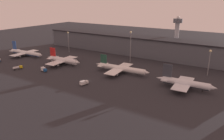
# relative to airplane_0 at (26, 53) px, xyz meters

# --- Properties ---
(ground) EXTENTS (600.00, 600.00, 0.00)m
(ground) POSITION_rel_airplane_0_xyz_m (96.23, -21.85, -3.37)
(ground) COLOR #26262B
(terminal_building) EXTENTS (229.15, 20.94, 19.28)m
(terminal_building) POSITION_rel_airplane_0_xyz_m (96.23, 64.78, 6.33)
(terminal_building) COLOR #4C515B
(terminal_building) RESTS_ON ground
(airplane_0) EXTENTS (46.40, 29.98, 13.83)m
(airplane_0) POSITION_rel_airplane_0_xyz_m (0.00, 0.00, 0.00)
(airplane_0) COLOR white
(airplane_0) RESTS_ON ground
(airplane_1) EXTENTS (37.06, 32.64, 13.90)m
(airplane_1) POSITION_rel_airplane_0_xyz_m (53.32, -1.34, 0.50)
(airplane_1) COLOR silver
(airplane_1) RESTS_ON ground
(airplane_2) EXTENTS (46.85, 33.72, 12.96)m
(airplane_2) POSITION_rel_airplane_0_xyz_m (107.81, 6.21, 0.18)
(airplane_2) COLOR white
(airplane_2) RESTS_ON ground
(airplane_3) EXTENTS (38.16, 27.85, 14.87)m
(airplane_3) POSITION_rel_airplane_0_xyz_m (158.28, 0.72, 0.51)
(airplane_3) COLOR silver
(airplane_3) RESTS_ON ground
(service_vehicle_2) EXTENTS (4.01, 7.81, 2.65)m
(service_vehicle_2) POSITION_rel_airplane_0_xyz_m (31.98, -31.77, -1.78)
(service_vehicle_2) COLOR gold
(service_vehicle_2) RESTS_ON ground
(service_vehicle_3) EXTENTS (6.08, 3.40, 3.47)m
(service_vehicle_3) POSITION_rel_airplane_0_xyz_m (54.44, -24.06, -1.45)
(service_vehicle_3) COLOR #195199
(service_vehicle_3) RESTS_ON ground
(service_vehicle_4) EXTENTS (3.73, 6.25, 3.21)m
(service_vehicle_4) POSITION_rel_airplane_0_xyz_m (99.59, -29.14, -1.58)
(service_vehicle_4) COLOR white
(service_vehicle_4) RESTS_ON ground
(lamp_post_0) EXTENTS (1.80, 1.80, 22.01)m
(lamp_post_0) POSITION_rel_airplane_0_xyz_m (24.77, 36.45, 10.87)
(lamp_post_0) COLOR slate
(lamp_post_0) RESTS_ON ground
(lamp_post_1) EXTENTS (1.80, 1.80, 28.27)m
(lamp_post_1) POSITION_rel_airplane_0_xyz_m (99.76, 36.45, 14.32)
(lamp_post_1) COLOR slate
(lamp_post_1) RESTS_ON ground
(lamp_post_2) EXTENTS (1.80, 1.80, 19.78)m
(lamp_post_2) POSITION_rel_airplane_0_xyz_m (165.82, 36.45, 9.61)
(lamp_post_2) COLOR slate
(lamp_post_2) RESTS_ON ground
(control_tower) EXTENTS (9.00, 9.00, 38.89)m
(control_tower) POSITION_rel_airplane_0_xyz_m (124.19, 90.82, 19.36)
(control_tower) COLOR #99999E
(control_tower) RESTS_ON ground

